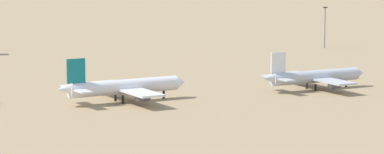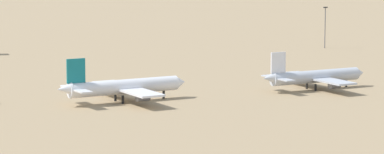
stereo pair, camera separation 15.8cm
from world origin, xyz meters
name	(u,v)px [view 2 (the right image)]	position (x,y,z in m)	size (l,w,h in m)	color
ground	(126,97)	(0.00, 0.00, 0.00)	(4000.00, 4000.00, 0.00)	#9E8460
parked_jet_teal_4	(123,87)	(-3.14, -8.80, 4.26)	(39.17, 33.46, 12.99)	white
parked_jet_white_5	(314,77)	(57.28, -4.15, 3.95)	(36.38, 31.03, 12.05)	silver
light_pole_west	(325,24)	(110.21, 99.82, 9.70)	(1.80, 0.50, 16.95)	#59595E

